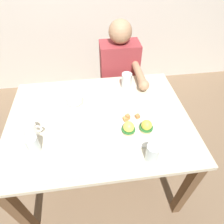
{
  "coord_description": "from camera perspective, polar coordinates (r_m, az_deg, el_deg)",
  "views": [
    {
      "loc": [
        -0.03,
        -0.88,
        1.66
      ],
      "look_at": [
        0.09,
        0.0,
        0.78
      ],
      "focal_mm": 30.7,
      "sensor_mm": 36.0,
      "label": 1
    }
  ],
  "objects": [
    {
      "name": "water_glass_far",
      "position": [
        1.06,
        11.89,
        -12.02
      ],
      "size": [
        0.07,
        0.07,
        0.11
      ],
      "color": "silver",
      "rests_on": "dining_table"
    },
    {
      "name": "water_glass_extra",
      "position": [
        1.49,
        4.35,
        8.94
      ],
      "size": [
        0.08,
        0.08,
        0.12
      ],
      "color": "silver",
      "rests_on": "dining_table"
    },
    {
      "name": "diner_person",
      "position": [
        1.82,
        2.36,
        10.84
      ],
      "size": [
        0.34,
        0.54,
        1.14
      ],
      "color": "#33333D",
      "rests_on": "ground_plane"
    },
    {
      "name": "water_glass_near",
      "position": [
        1.16,
        -22.37,
        -9.12
      ],
      "size": [
        0.07,
        0.07,
        0.11
      ],
      "color": "silver",
      "rests_on": "dining_table"
    },
    {
      "name": "coffee_mug",
      "position": [
        1.24,
        -23.08,
        -4.8
      ],
      "size": [
        0.11,
        0.08,
        0.09
      ],
      "color": "white",
      "rests_on": "dining_table"
    },
    {
      "name": "ground_plane",
      "position": [
        1.88,
        -2.84,
        -17.38
      ],
      "size": [
        6.0,
        6.0,
        0.0
      ],
      "primitive_type": "plane",
      "color": "#7F664C"
    },
    {
      "name": "fruit_bowl",
      "position": [
        1.39,
        -11.1,
        3.78
      ],
      "size": [
        0.12,
        0.12,
        0.05
      ],
      "color": "white",
      "rests_on": "dining_table"
    },
    {
      "name": "dining_table",
      "position": [
        1.36,
        -3.78,
        -4.75
      ],
      "size": [
        1.2,
        0.9,
        0.74
      ],
      "color": "beige",
      "rests_on": "ground_plane"
    },
    {
      "name": "fork",
      "position": [
        1.45,
        -21.83,
        1.63
      ],
      "size": [
        0.13,
        0.12,
        0.0
      ],
      "color": "silver",
      "rests_on": "dining_table"
    },
    {
      "name": "eggs_benedict_plate",
      "position": [
        1.19,
        7.33,
        -4.81
      ],
      "size": [
        0.27,
        0.27,
        0.09
      ],
      "color": "white",
      "rests_on": "dining_table"
    }
  ]
}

